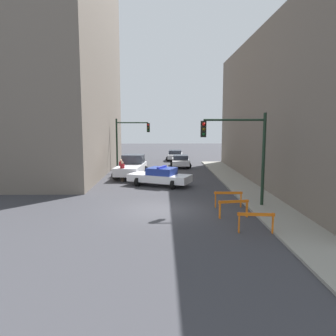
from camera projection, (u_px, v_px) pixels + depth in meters
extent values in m
plane|color=#38383D|center=(158.00, 210.00, 18.01)|extent=(120.00, 120.00, 0.00)
cube|color=gray|center=(270.00, 208.00, 18.11)|extent=(2.40, 44.00, 0.12)
cube|color=#6B6056|center=(30.00, 49.00, 30.12)|extent=(14.00, 20.00, 23.14)
cube|color=#6B6056|center=(332.00, 109.00, 25.36)|extent=(12.00, 28.00, 11.73)
cylinder|color=black|center=(263.00, 159.00, 18.36)|extent=(0.18, 0.18, 5.20)
cylinder|color=black|center=(234.00, 120.00, 18.03)|extent=(3.40, 0.12, 0.12)
cube|color=black|center=(203.00, 129.00, 18.07)|extent=(0.30, 0.22, 0.90)
sphere|color=red|center=(204.00, 124.00, 17.89)|extent=(0.18, 0.18, 0.18)
sphere|color=#4C3D0C|center=(204.00, 129.00, 17.93)|extent=(0.18, 0.18, 0.18)
sphere|color=#0C4219|center=(204.00, 134.00, 17.97)|extent=(0.18, 0.18, 0.18)
cylinder|color=black|center=(117.00, 145.00, 33.14)|extent=(0.18, 0.18, 5.20)
cylinder|color=black|center=(132.00, 123.00, 32.87)|extent=(3.20, 0.12, 0.12)
cube|color=black|center=(148.00, 128.00, 32.97)|extent=(0.30, 0.22, 0.90)
sphere|color=red|center=(148.00, 125.00, 32.78)|extent=(0.18, 0.18, 0.18)
sphere|color=#4C3D0C|center=(148.00, 128.00, 32.82)|extent=(0.18, 0.18, 0.18)
sphere|color=#0C4219|center=(148.00, 130.00, 32.86)|extent=(0.18, 0.18, 0.18)
cube|color=white|center=(159.00, 178.00, 24.93)|extent=(5.05, 3.61, 0.55)
cube|color=navy|center=(162.00, 171.00, 24.78)|extent=(2.47, 2.29, 0.52)
cylinder|color=black|center=(137.00, 182.00, 24.76)|extent=(0.47, 0.69, 0.66)
cylinder|color=black|center=(147.00, 179.00, 26.31)|extent=(0.47, 0.69, 0.66)
cylinder|color=black|center=(173.00, 185.00, 23.62)|extent=(0.47, 0.69, 0.66)
cylinder|color=black|center=(181.00, 181.00, 25.17)|extent=(0.47, 0.69, 0.66)
cube|color=#2633BF|center=(162.00, 167.00, 24.74)|extent=(0.75, 1.34, 0.12)
cube|color=silver|center=(131.00, 169.00, 28.99)|extent=(2.56, 5.58, 0.70)
cube|color=#2D333D|center=(133.00, 159.00, 29.96)|extent=(2.01, 1.91, 0.80)
cylinder|color=black|center=(125.00, 170.00, 30.77)|extent=(0.82, 0.34, 0.80)
cylinder|color=black|center=(144.00, 170.00, 30.61)|extent=(0.82, 0.34, 0.80)
cylinder|color=black|center=(116.00, 175.00, 27.47)|extent=(0.82, 0.34, 0.80)
cylinder|color=black|center=(138.00, 176.00, 27.31)|extent=(0.82, 0.34, 0.80)
cube|color=silver|center=(180.00, 162.00, 35.80)|extent=(1.93, 4.35, 0.52)
cube|color=#232833|center=(181.00, 157.00, 35.57)|extent=(1.64, 1.85, 0.48)
cylinder|color=black|center=(173.00, 163.00, 37.17)|extent=(0.63, 0.24, 0.62)
cylinder|color=black|center=(187.00, 163.00, 37.15)|extent=(0.63, 0.24, 0.62)
cylinder|color=black|center=(173.00, 166.00, 34.53)|extent=(0.63, 0.24, 0.62)
cylinder|color=black|center=(189.00, 166.00, 34.51)|extent=(0.63, 0.24, 0.62)
cube|color=silver|center=(175.00, 156.00, 42.38)|extent=(2.09, 4.41, 0.52)
cube|color=#232833|center=(175.00, 152.00, 42.14)|extent=(1.70, 1.91, 0.48)
cylinder|color=black|center=(169.00, 157.00, 43.78)|extent=(0.63, 0.26, 0.62)
cylinder|color=black|center=(182.00, 157.00, 43.69)|extent=(0.63, 0.26, 0.62)
cylinder|color=black|center=(168.00, 159.00, 41.14)|extent=(0.63, 0.26, 0.62)
cylinder|color=black|center=(181.00, 159.00, 41.05)|extent=(0.63, 0.26, 0.62)
cylinder|color=#382D23|center=(123.00, 177.00, 26.78)|extent=(0.35, 0.35, 0.82)
cylinder|color=maroon|center=(122.00, 168.00, 26.68)|extent=(0.45, 0.45, 0.62)
sphere|color=tan|center=(122.00, 163.00, 26.62)|extent=(0.28, 0.28, 0.22)
cylinder|color=#474C66|center=(121.00, 173.00, 28.52)|extent=(0.34, 0.34, 0.82)
cylinder|color=maroon|center=(121.00, 165.00, 28.42)|extent=(0.44, 0.44, 0.62)
sphere|color=tan|center=(121.00, 160.00, 28.37)|extent=(0.27, 0.27, 0.22)
cube|color=orange|center=(256.00, 214.00, 14.12)|extent=(1.60, 0.20, 0.14)
cube|color=orange|center=(239.00, 223.00, 14.23)|extent=(0.06, 0.16, 0.90)
cube|color=orange|center=(273.00, 223.00, 14.12)|extent=(0.06, 0.16, 0.90)
cube|color=orange|center=(234.00, 202.00, 16.44)|extent=(1.59, 0.31, 0.14)
cube|color=orange|center=(220.00, 210.00, 16.36)|extent=(0.08, 0.17, 0.90)
cube|color=orange|center=(247.00, 208.00, 16.61)|extent=(0.08, 0.17, 0.90)
cube|color=orange|center=(228.00, 193.00, 18.50)|extent=(1.60, 0.07, 0.14)
cube|color=orange|center=(215.00, 199.00, 18.55)|extent=(0.05, 0.16, 0.90)
cube|color=orange|center=(241.00, 199.00, 18.55)|extent=(0.05, 0.16, 0.90)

